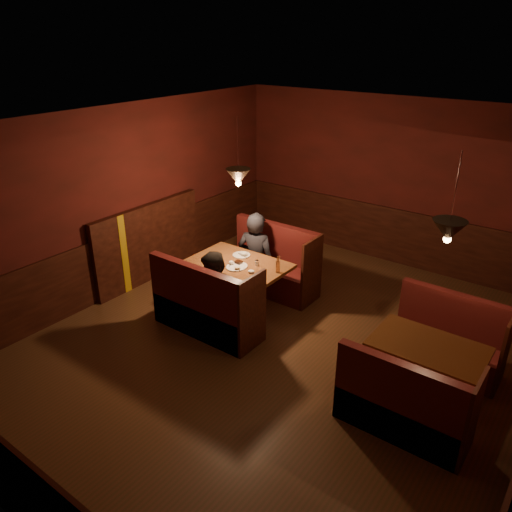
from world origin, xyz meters
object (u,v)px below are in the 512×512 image
Objects in this scene: main_bench_near at (205,311)px; diner_b at (216,281)px; second_bench_far at (447,345)px; second_bench_near at (402,410)px; main_bench_far at (273,269)px; second_table at (427,359)px; main_table at (241,273)px; diner_a at (256,242)px.

main_bench_near is 0.45m from diner_b.
second_bench_near is (0.00, -1.46, 0.00)m from second_bench_far.
second_bench_near is 0.89× the size of diner_b.
second_bench_far is (2.91, -0.40, -0.04)m from main_bench_far.
second_bench_near reaches higher than second_table.
main_table is 2.92m from second_table.
second_bench_near is at bearing -32.58° from main_bench_far.
second_table is (2.88, -1.13, 0.17)m from main_bench_far.
main_bench_far is 1.29× the size of second_table.
diner_b is (-2.81, -0.34, 0.25)m from second_table.
second_bench_far is at bearing 90.00° from second_bench_near.
main_bench_near is at bearing -170.15° from second_table.
second_table is 0.90× the size of second_bench_near.
main_table is 2.97m from second_bench_far.
diner_a is at bearing 105.57° from main_table.
main_bench_far is 1.63m from main_bench_near.
main_table is at bearing 92.02° from diner_a.
diner_a is 1.11× the size of diner_b.
second_bench_near is (0.03, -0.73, -0.20)m from second_table.
diner_a reaches higher than diner_b.
main_table is 0.86× the size of diner_a.
second_bench_far is (2.93, 0.41, -0.29)m from main_table.
main_bench_near is 2.93m from second_table.
main_bench_far reaches higher than main_table.
second_table is at bearing 149.70° from diner_a.
second_bench_far is 0.89× the size of diner_b.
main_table is at bearing 84.19° from diner_b.
diner_a is (-0.19, -0.21, 0.50)m from main_bench_far.
diner_a is (-3.07, 0.92, 0.33)m from second_table.
main_bench_far reaches higher than second_bench_near.
second_bench_far is at bearing 7.21° from diner_b.
diner_a reaches higher than second_bench_far.
main_table reaches higher than second_table.
main_bench_far is 1.17× the size of second_bench_far.
main_bench_near is 3.16m from second_bench_far.
main_bench_near reaches higher than main_table.
diner_a is at bearing 151.90° from second_bench_near.
second_bench_far is at bearing 8.07° from main_table.
main_bench_far reaches higher than second_table.
second_bench_near is 3.55m from diner_a.
second_table is 0.76m from second_bench_far.
second_bench_far reaches higher than second_table.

